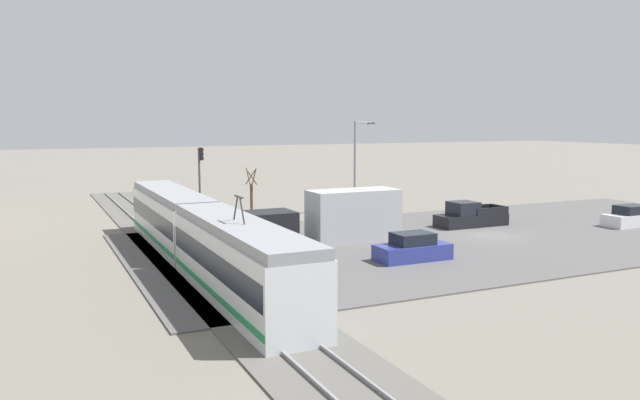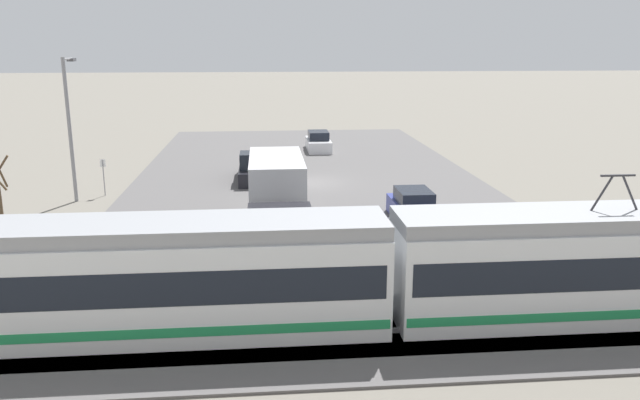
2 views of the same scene
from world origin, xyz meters
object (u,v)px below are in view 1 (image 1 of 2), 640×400
at_px(box_truck, 334,218).
at_px(street_lamp_near_crossing, 357,160).
at_px(traffic_light_pole, 200,176).
at_px(no_parking_sign, 375,199).
at_px(street_tree, 252,196).
at_px(sedan_car_0, 413,249).
at_px(light_rail_tram, 199,236).
at_px(sedan_car_1, 631,217).
at_px(pickup_truck, 470,217).

height_order(box_truck, street_lamp_near_crossing, street_lamp_near_crossing).
distance_m(traffic_light_pole, no_parking_sign, 15.18).
xyz_separation_m(box_truck, street_tree, (11.41, 1.75, 0.29)).
height_order(sedan_car_0, traffic_light_pole, traffic_light_pole).
bearing_deg(street_lamp_near_crossing, street_tree, 88.09).
bearing_deg(sedan_car_0, traffic_light_pole, -155.03).
bearing_deg(traffic_light_pole, street_tree, -73.21).
bearing_deg(box_truck, no_parking_sign, -41.71).
xyz_separation_m(sedan_car_0, street_lamp_near_crossing, (17.82, -6.09, 3.85)).
height_order(light_rail_tram, no_parking_sign, light_rail_tram).
xyz_separation_m(sedan_car_1, no_parking_sign, (13.75, 14.20, 0.58)).
xyz_separation_m(box_truck, sedan_car_0, (-6.73, -1.60, -0.90)).
bearing_deg(no_parking_sign, pickup_truck, -160.03).
height_order(street_lamp_near_crossing, no_parking_sign, street_lamp_near_crossing).
relative_size(sedan_car_0, traffic_light_pole, 0.73).
xyz_separation_m(box_truck, traffic_light_pole, (10.06, 6.21, 2.18)).
bearing_deg(sedan_car_1, street_tree, -121.83).
relative_size(light_rail_tram, pickup_truck, 4.99).
relative_size(box_truck, pickup_truck, 1.84).
distance_m(light_rail_tram, street_tree, 16.67).
height_order(street_tree, no_parking_sign, street_tree).
bearing_deg(no_parking_sign, box_truck, 138.29).
bearing_deg(box_truck, street_tree, 8.71).
xyz_separation_m(pickup_truck, sedan_car_1, (-5.05, -11.04, -0.06)).
bearing_deg(street_lamp_near_crossing, traffic_light_pole, 94.24).
distance_m(box_truck, street_lamp_near_crossing, 13.82).
height_order(sedan_car_0, street_lamp_near_crossing, street_lamp_near_crossing).
xyz_separation_m(light_rail_tram, sedan_car_1, (-0.70, -32.69, -1.05)).
relative_size(sedan_car_0, sedan_car_1, 0.99).
xyz_separation_m(light_rail_tram, box_truck, (3.23, -9.73, -0.15)).
bearing_deg(box_truck, street_lamp_near_crossing, -34.75).
bearing_deg(box_truck, sedan_car_1, -99.70).
height_order(street_tree, street_lamp_near_crossing, street_lamp_near_crossing).
relative_size(traffic_light_pole, street_lamp_near_crossing, 0.75).
bearing_deg(light_rail_tram, no_parking_sign, -54.77).
bearing_deg(sedan_car_1, sedan_car_0, -82.53).
relative_size(pickup_truck, no_parking_sign, 2.60).
distance_m(box_truck, street_tree, 11.55).
height_order(pickup_truck, sedan_car_1, pickup_truck).
bearing_deg(street_tree, street_lamp_near_crossing, -91.91).
bearing_deg(sedan_car_0, no_parking_sign, 156.62).
bearing_deg(traffic_light_pole, sedan_car_0, -155.03).
bearing_deg(no_parking_sign, sedan_car_0, 156.62).
height_order(light_rail_tram, box_truck, light_rail_tram).
distance_m(light_rail_tram, street_lamp_near_crossing, 22.73).
xyz_separation_m(light_rail_tram, sedan_car_0, (-3.50, -11.33, -1.04)).
distance_m(pickup_truck, street_lamp_near_crossing, 11.47).
distance_m(sedan_car_0, street_tree, 18.48).
xyz_separation_m(light_rail_tram, no_parking_sign, (13.05, -18.49, -0.46)).
bearing_deg(light_rail_tram, sedan_car_1, -91.22).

